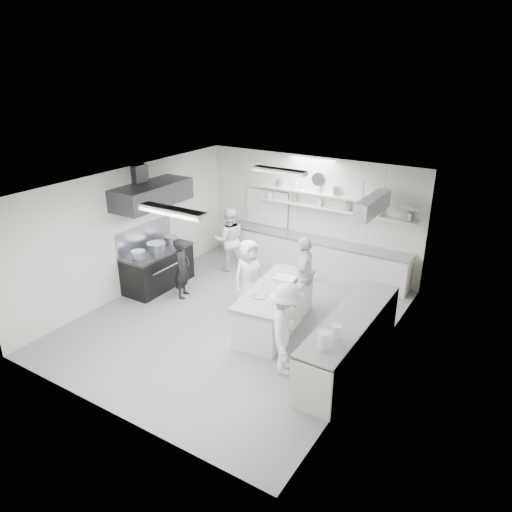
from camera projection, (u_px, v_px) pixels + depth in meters
The scene contains 27 objects.
floor at pixel (237, 321), 10.43m from camera, with size 6.00×7.00×0.02m, color gray.
ceiling at pixel (234, 184), 9.28m from camera, with size 6.00×7.00×0.02m, color silver.
wall_back at pixel (310, 213), 12.60m from camera, with size 6.00×0.04×3.00m, color beige.
wall_front at pixel (103, 333), 7.11m from camera, with size 6.00×0.04×3.00m, color beige.
wall_left at pixel (130, 231), 11.32m from camera, with size 0.04×7.00×3.00m, color beige.
wall_right at pixel (377, 291), 8.39m from camera, with size 0.04×7.00×3.00m, color beige.
stove at pixel (158, 269), 11.84m from camera, with size 0.80×1.80×0.90m, color black.
exhaust_hood at pixel (152, 194), 11.12m from camera, with size 0.85×2.00×0.50m, color #323236.
back_counter at pixel (314, 256), 12.61m from camera, with size 5.00×0.60×0.92m, color silver.
shelf_lower at pixel (334, 209), 12.06m from camera, with size 4.20×0.26×0.04m, color silver.
shelf_upper at pixel (335, 196), 11.93m from camera, with size 4.20×0.26×0.04m, color silver.
pass_through_window at pixel (267, 208), 13.24m from camera, with size 1.30×0.04×1.00m, color black.
wall_clock at pixel (318, 179), 12.11m from camera, with size 0.32×0.32×0.05m, color white.
right_counter at pixel (350, 341), 8.79m from camera, with size 0.74×3.30×0.94m, color silver.
pot_rack at pixel (373, 205), 10.45m from camera, with size 0.30×1.60×0.40m, color #9FA3AF.
light_fixture_front at pixel (172, 211), 7.89m from camera, with size 1.30×0.25×0.10m, color silver.
light_fixture_rear at pixel (280, 171), 10.72m from camera, with size 1.30×0.25×0.10m, color silver.
prep_island at pixel (275, 308), 10.03m from camera, with size 0.86×2.32×0.86m, color silver.
stove_pot at pixel (157, 247), 11.63m from camera, with size 0.45×0.45×0.23m, color #9FA3AF.
cook_stove at pixel (182, 268), 11.21m from camera, with size 0.53×0.35×1.45m, color black.
cook_back at pixel (229, 239), 12.64m from camera, with size 0.83×0.65×1.71m, color white.
cook_island_left at pixel (248, 274), 10.72m from camera, with size 0.79×0.51×1.61m, color white.
cook_island_right at pixel (304, 275), 10.51m from camera, with size 1.03×0.43×1.76m, color white.
cook_right at pixel (286, 329), 8.42m from camera, with size 1.12×0.64×1.73m, color white.
bowl_island_a at pixel (260, 297), 9.49m from camera, with size 0.27×0.27×0.07m, color #9FA3AF.
bowl_island_b at pixel (266, 286), 9.99m from camera, with size 0.19×0.19×0.06m, color silver.
bowl_right at pixel (334, 338), 7.96m from camera, with size 0.24×0.24×0.06m, color silver.
Camera 1 is at (5.18, -7.50, 5.26)m, focal length 33.71 mm.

